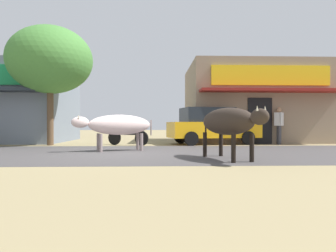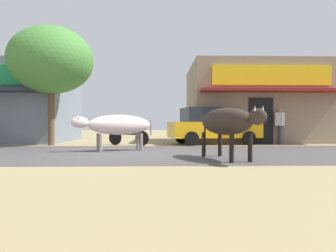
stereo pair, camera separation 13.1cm
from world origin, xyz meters
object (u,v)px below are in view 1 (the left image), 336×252
cow_near_brown (118,125)px  cow_far_dark (228,122)px  pedestrian_by_shop (279,123)px  parked_motorcycle (128,134)px  roadside_tree (50,60)px  parked_hatchback_car (211,126)px

cow_near_brown → cow_far_dark: 4.12m
cow_near_brown → pedestrian_by_shop: (6.78, 3.26, 0.10)m
parked_motorcycle → cow_far_dark: (3.02, -5.60, 0.49)m
roadside_tree → parked_hatchback_car: size_ratio=1.20×
parked_hatchback_car → cow_far_dark: size_ratio=1.49×
pedestrian_by_shop → roadside_tree: bearing=-178.6°
cow_far_dark → pedestrian_by_shop: 6.98m
parked_hatchback_car → cow_near_brown: parked_hatchback_car is taller
cow_far_dark → pedestrian_by_shop: pedestrian_by_shop is taller
parked_motorcycle → pedestrian_by_shop: (6.69, 0.34, 0.50)m
parked_motorcycle → pedestrian_by_shop: pedestrian_by_shop is taller
parked_hatchback_car → pedestrian_by_shop: pedestrian_by_shop is taller
parked_motorcycle → pedestrian_by_shop: size_ratio=1.09×
pedestrian_by_shop → parked_motorcycle: bearing=-177.1°
roadside_tree → pedestrian_by_shop: (10.02, 0.25, -2.66)m
parked_motorcycle → cow_near_brown: bearing=-91.9°
parked_hatchback_car → parked_motorcycle: size_ratio=2.34×
parked_hatchback_car → cow_near_brown: (-3.78, -3.57, 0.03)m
roadside_tree → cow_far_dark: bearing=-41.9°
parked_hatchback_car → parked_motorcycle: (-3.69, -0.65, -0.37)m
roadside_tree → cow_far_dark: roadside_tree is taller
roadside_tree → cow_far_dark: 8.95m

